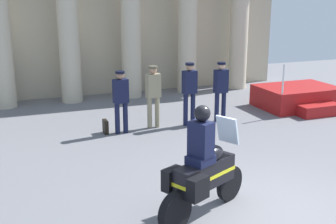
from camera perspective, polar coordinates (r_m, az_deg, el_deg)
name	(u,v)px	position (r m, az deg, el deg)	size (l,w,h in m)	color
ground_plane	(271,216)	(7.72, 13.14, -12.97)	(28.00, 28.00, 0.00)	slate
colonnade_backdrop	(96,9)	(15.70, -9.23, 12.98)	(14.43, 1.54, 5.57)	#B6AB91
reviewing_stand	(298,98)	(14.81, 16.47, 1.79)	(2.45, 2.25, 1.58)	#A51919
officer_in_row_0	(121,97)	(11.52, -6.11, 1.93)	(0.40, 0.26, 1.66)	#141938
officer_in_row_1	(153,92)	(11.93, -1.91, 2.63)	(0.40, 0.26, 1.71)	gray
officer_in_row_2	(190,89)	(12.18, 2.79, 3.01)	(0.40, 0.26, 1.75)	#141938
officer_in_row_3	(221,87)	(12.66, 6.82, 3.25)	(0.40, 0.26, 1.71)	#141938
motorcycle_with_rider	(202,171)	(7.23, 4.43, -7.61)	(1.93, 1.12, 1.90)	black
briefcase_on_ground	(106,127)	(11.74, -8.06, -1.90)	(0.10, 0.32, 0.36)	black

